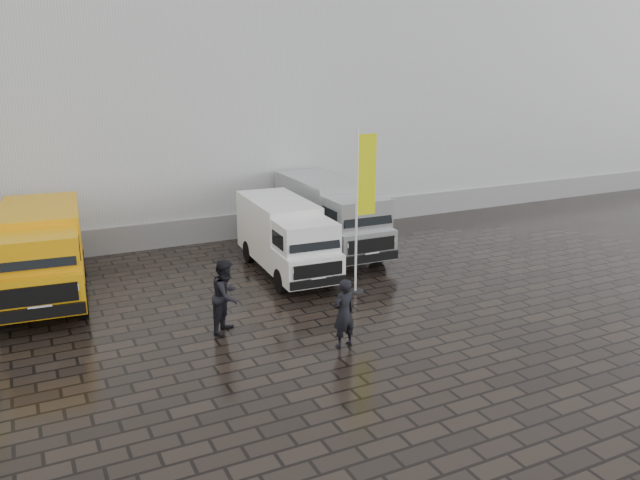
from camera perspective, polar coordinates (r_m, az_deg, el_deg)
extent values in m
plane|color=black|center=(18.79, 3.41, -5.30)|extent=(120.00, 120.00, 0.00)
cube|color=silver|center=(33.02, -7.46, 14.34)|extent=(44.00, 16.00, 12.00)
cube|color=gray|center=(26.28, -1.31, 2.01)|extent=(44.00, 0.15, 1.00)
cylinder|color=black|center=(19.29, 3.24, -4.67)|extent=(0.50, 0.50, 0.04)
cylinder|color=white|center=(18.57, 3.36, 2.54)|extent=(0.07, 0.07, 5.01)
cube|color=#DDE50C|center=(18.52, 4.31, 5.97)|extent=(0.60, 0.03, 2.41)
cube|color=black|center=(26.85, 3.66, 2.26)|extent=(0.71, 0.71, 0.99)
imported|color=black|center=(15.36, 2.19, -6.71)|extent=(0.70, 0.52, 1.76)
imported|color=black|center=(16.37, -8.58, -5.07)|extent=(1.18, 1.19, 1.95)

